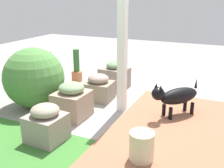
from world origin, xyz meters
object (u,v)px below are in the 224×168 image
object	(u,v)px
terracotta_pot_tall	(77,70)
ceramic_urn	(142,147)
round_shrub	(34,78)
stone_planter_near	(98,88)
dog	(176,96)
stone_planter_mid	(72,101)
porch_pillar	(122,34)
stone_planter_far	(46,124)
stone_planter_nearest	(114,76)
terracotta_pot_spiky	(52,69)

from	to	relation	value
terracotta_pot_tall	ceramic_urn	size ratio (longest dim) A/B	1.97
round_shrub	terracotta_pot_tall	distance (m)	1.33
stone_planter_near	dog	world-z (taller)	dog
round_shrub	ceramic_urn	xyz separation A→B (m)	(-1.86, 0.68, -0.28)
stone_planter_mid	dog	bearing A→B (deg)	-154.94
terracotta_pot_tall	stone_planter_mid	bearing A→B (deg)	119.54
porch_pillar	terracotta_pot_tall	xyz separation A→B (m)	(1.30, -0.92, -0.87)
porch_pillar	stone_planter_near	size ratio (longest dim) A/B	4.73
round_shrub	terracotta_pot_tall	world-z (taller)	round_shrub
porch_pillar	round_shrub	world-z (taller)	porch_pillar
round_shrub	ceramic_urn	bearing A→B (deg)	159.92
porch_pillar	stone_planter_mid	size ratio (longest dim) A/B	4.45
terracotta_pot_tall	dog	world-z (taller)	terracotta_pot_tall
stone_planter_near	ceramic_urn	distance (m)	1.72
stone_planter_near	dog	size ratio (longest dim) A/B	0.70
porch_pillar	stone_planter_far	size ratio (longest dim) A/B	4.97
dog	ceramic_urn	world-z (taller)	dog
porch_pillar	stone_planter_nearest	world-z (taller)	porch_pillar
porch_pillar	stone_planter_far	world-z (taller)	porch_pillar
stone_planter_far	ceramic_urn	xyz separation A→B (m)	(-1.09, -0.07, -0.05)
stone_planter_mid	stone_planter_far	bearing A→B (deg)	96.49
terracotta_pot_tall	round_shrub	bearing A→B (deg)	94.61
porch_pillar	stone_planter_near	xyz separation A→B (m)	(0.48, -0.22, -0.89)
stone_planter_near	stone_planter_mid	xyz separation A→B (m)	(0.03, 0.71, 0.03)
stone_planter_far	terracotta_pot_tall	world-z (taller)	terracotta_pot_tall
ceramic_urn	porch_pillar	bearing A→B (deg)	-58.45
terracotta_pot_tall	porch_pillar	bearing A→B (deg)	144.91
stone_planter_near	terracotta_pot_spiky	bearing A→B (deg)	-14.44
terracotta_pot_spiky	ceramic_urn	xyz separation A→B (m)	(-2.22, 1.57, -0.15)
stone_planter_near	terracotta_pot_tall	world-z (taller)	terracotta_pot_tall
porch_pillar	stone_planter_mid	bearing A→B (deg)	44.04
stone_planter_far	stone_planter_near	bearing A→B (deg)	-87.98
stone_planter_near	terracotta_pot_tall	size ratio (longest dim) A/B	0.76
porch_pillar	round_shrub	xyz separation A→B (m)	(1.20, 0.40, -0.65)
dog	porch_pillar	bearing A→B (deg)	7.10
stone_planter_nearest	round_shrub	xyz separation A→B (m)	(0.70, 1.26, 0.23)
stone_planter_mid	stone_planter_near	bearing A→B (deg)	-92.11
stone_planter_far	terracotta_pot_tall	xyz separation A→B (m)	(0.87, -2.06, 0.01)
dog	stone_planter_mid	bearing A→B (deg)	25.06
stone_planter_nearest	round_shrub	bearing A→B (deg)	61.05
terracotta_pot_tall	terracotta_pot_spiky	size ratio (longest dim) A/B	0.96
stone_planter_mid	terracotta_pot_spiky	xyz separation A→B (m)	(1.06, -0.99, 0.07)
stone_planter_far	terracotta_pot_spiky	distance (m)	1.99
porch_pillar	ceramic_urn	distance (m)	1.57
stone_planter_nearest	ceramic_urn	size ratio (longest dim) A/B	1.61
stone_planter_far	terracotta_pot_tall	size ratio (longest dim) A/B	0.72
stone_planter_nearest	porch_pillar	bearing A→B (deg)	119.99
porch_pillar	ceramic_urn	world-z (taller)	porch_pillar
round_shrub	stone_planter_mid	bearing A→B (deg)	172.18
stone_planter_mid	porch_pillar	bearing A→B (deg)	-135.96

